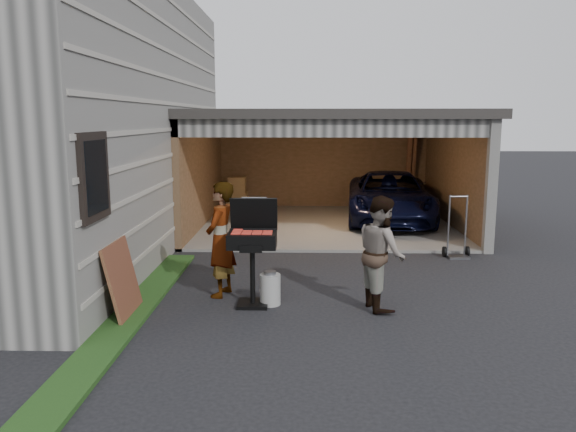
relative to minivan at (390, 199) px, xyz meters
name	(u,v)px	position (x,y,z in m)	size (l,w,h in m)	color
ground	(293,310)	(-2.41, -6.90, -0.64)	(80.00, 80.00, 0.00)	black
house	(8,117)	(-8.41, -2.90, 2.11)	(7.00, 11.00, 5.50)	#474744
groundcover_strip	(115,333)	(-4.66, -7.90, -0.61)	(0.50, 8.00, 0.06)	#193814
garage	(327,152)	(-1.65, -0.11, 1.23)	(6.80, 6.30, 2.90)	#605E59
minivan	(390,199)	(0.00, 0.00, 0.00)	(2.11, 4.59, 1.27)	black
woman	(221,239)	(-3.54, -6.23, 0.25)	(0.65, 0.42, 1.77)	silver
man	(381,252)	(-1.16, -6.74, 0.18)	(0.80, 0.62, 1.64)	#452C1B
bbq_grill	(252,243)	(-3.01, -6.66, 0.29)	(0.70, 0.61, 1.56)	black
propane_tank	(270,289)	(-2.76, -6.65, -0.41)	(0.31, 0.31, 0.46)	#AFB0AB
plywood_panel	(123,280)	(-4.75, -7.23, -0.11)	(0.04, 0.96, 1.07)	#5A2C1F
hand_truck	(457,245)	(0.77, -3.70, -0.40)	(0.52, 0.40, 1.24)	slate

